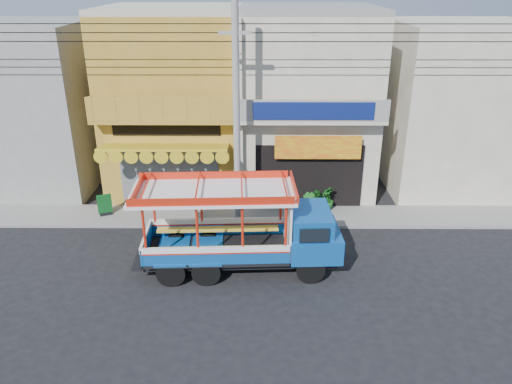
% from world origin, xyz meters
% --- Properties ---
extents(ground, '(90.00, 90.00, 0.00)m').
position_xyz_m(ground, '(0.00, 0.00, 0.00)').
color(ground, black).
rests_on(ground, ground).
extents(sidewalk, '(30.00, 2.00, 0.12)m').
position_xyz_m(sidewalk, '(0.00, 4.00, 0.06)').
color(sidewalk, slate).
rests_on(sidewalk, ground).
extents(shophouse_left, '(6.00, 7.50, 8.24)m').
position_xyz_m(shophouse_left, '(-4.00, 7.96, 4.11)').
color(shophouse_left, '#AA7F25').
rests_on(shophouse_left, ground).
extents(shophouse_right, '(6.00, 6.75, 8.24)m').
position_xyz_m(shophouse_right, '(2.00, 7.96, 4.11)').
color(shophouse_right, '#B6AD95').
rests_on(shophouse_right, ground).
extents(party_pilaster, '(0.35, 0.30, 8.00)m').
position_xyz_m(party_pilaster, '(-1.00, 4.85, 4.00)').
color(party_pilaster, '#B6AD95').
rests_on(party_pilaster, ground).
extents(filler_building_left, '(6.00, 6.00, 7.60)m').
position_xyz_m(filler_building_left, '(-11.00, 8.00, 3.80)').
color(filler_building_left, gray).
rests_on(filler_building_left, ground).
extents(filler_building_right, '(6.00, 6.00, 7.60)m').
position_xyz_m(filler_building_right, '(9.00, 8.00, 3.80)').
color(filler_building_right, '#B6AD95').
rests_on(filler_building_right, ground).
extents(utility_pole, '(28.00, 0.26, 9.00)m').
position_xyz_m(utility_pole, '(-0.85, 3.30, 5.03)').
color(utility_pole, gray).
rests_on(utility_pole, ground).
extents(songthaew_truck, '(7.02, 2.60, 3.23)m').
position_xyz_m(songthaew_truck, '(-0.31, 0.00, 1.56)').
color(songthaew_truck, black).
rests_on(songthaew_truck, ground).
extents(green_sign, '(0.57, 0.45, 0.91)m').
position_xyz_m(green_sign, '(-6.66, 4.01, 0.50)').
color(green_sign, black).
rests_on(green_sign, sidewalk).
extents(potted_plant_a, '(1.31, 1.27, 1.11)m').
position_xyz_m(potted_plant_a, '(2.49, 4.53, 0.67)').
color(potted_plant_a, '#195719').
rests_on(potted_plant_a, sidewalk).
extents(potted_plant_b, '(0.80, 0.79, 1.13)m').
position_xyz_m(potted_plant_b, '(1.93, 3.63, 0.69)').
color(potted_plant_b, '#195719').
rests_on(potted_plant_b, sidewalk).
extents(potted_plant_c, '(0.61, 0.61, 1.03)m').
position_xyz_m(potted_plant_c, '(2.78, 4.56, 0.63)').
color(potted_plant_c, '#195719').
rests_on(potted_plant_c, sidewalk).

